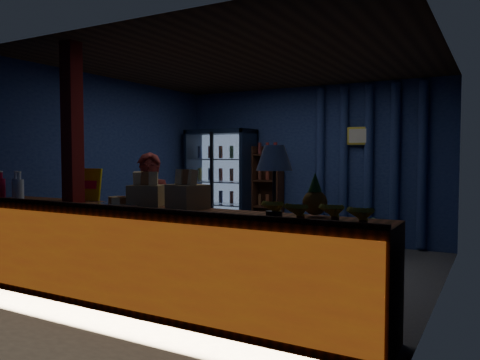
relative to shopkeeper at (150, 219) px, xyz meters
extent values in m
plane|color=#515154|center=(0.56, 1.27, -0.74)|extent=(4.60, 4.60, 0.00)
plane|color=navy|center=(0.56, 3.47, 0.56)|extent=(4.60, 0.00, 4.60)
plane|color=navy|center=(0.56, -0.93, 0.56)|extent=(4.60, 0.00, 4.60)
plane|color=navy|center=(-1.74, 1.27, 0.56)|extent=(0.00, 4.40, 4.40)
plane|color=navy|center=(2.86, 1.27, 0.56)|extent=(0.00, 4.40, 4.40)
plane|color=#472D19|center=(0.56, 1.27, 1.86)|extent=(4.60, 4.60, 0.00)
cube|color=brown|center=(0.56, -0.63, -0.26)|extent=(4.40, 0.55, 0.95)
cube|color=red|center=(0.56, -0.92, -0.26)|extent=(4.35, 0.02, 0.81)
cube|color=#3C1E13|center=(0.56, -0.90, 0.23)|extent=(4.40, 0.04, 0.04)
cube|color=maroon|center=(-0.49, -0.63, 0.56)|extent=(0.16, 0.16, 2.60)
cube|color=black|center=(-0.99, 3.39, 0.21)|extent=(1.20, 0.06, 1.90)
cube|color=black|center=(-1.56, 3.12, 0.21)|extent=(0.06, 0.60, 1.90)
cube|color=black|center=(-0.42, 3.12, 0.21)|extent=(0.06, 0.60, 1.90)
cube|color=black|center=(-0.99, 3.12, 1.12)|extent=(1.20, 0.60, 0.08)
cube|color=black|center=(-0.99, 3.12, -0.70)|extent=(1.20, 0.60, 0.08)
cube|color=#99B2D8|center=(-0.99, 3.34, 0.21)|extent=(1.08, 0.02, 1.74)
cube|color=white|center=(-0.99, 2.84, 0.21)|extent=(1.12, 0.02, 1.78)
cube|color=black|center=(-0.99, 2.82, 0.21)|extent=(0.05, 0.05, 1.80)
cube|color=silver|center=(-0.99, 3.12, -0.57)|extent=(1.08, 0.48, 0.02)
cylinder|color=#9D3716|center=(-1.44, 3.12, -0.44)|extent=(0.07, 0.07, 0.22)
cylinder|color=#175F1B|center=(-1.21, 3.12, -0.44)|extent=(0.07, 0.07, 0.22)
cylinder|color=#B09D1B|center=(-0.99, 3.12, -0.44)|extent=(0.07, 0.07, 0.22)
cylinder|color=navy|center=(-0.76, 3.12, -0.44)|extent=(0.07, 0.07, 0.22)
cylinder|color=maroon|center=(-0.54, 3.12, -0.44)|extent=(0.07, 0.07, 0.22)
cube|color=silver|center=(-0.99, 3.12, -0.17)|extent=(1.08, 0.48, 0.02)
cylinder|color=#175F1B|center=(-1.44, 3.12, -0.04)|extent=(0.07, 0.07, 0.22)
cylinder|color=#B09D1B|center=(-1.21, 3.12, -0.04)|extent=(0.07, 0.07, 0.22)
cylinder|color=navy|center=(-0.99, 3.12, -0.04)|extent=(0.07, 0.07, 0.22)
cylinder|color=maroon|center=(-0.76, 3.12, -0.04)|extent=(0.07, 0.07, 0.22)
cylinder|color=#9D3716|center=(-0.54, 3.12, -0.04)|extent=(0.07, 0.07, 0.22)
cube|color=silver|center=(-0.99, 3.12, 0.23)|extent=(1.08, 0.48, 0.02)
cylinder|color=#B09D1B|center=(-1.44, 3.12, 0.36)|extent=(0.07, 0.07, 0.22)
cylinder|color=navy|center=(-1.21, 3.12, 0.36)|extent=(0.07, 0.07, 0.22)
cylinder|color=maroon|center=(-0.99, 3.12, 0.36)|extent=(0.07, 0.07, 0.22)
cylinder|color=#9D3716|center=(-0.76, 3.12, 0.36)|extent=(0.07, 0.07, 0.22)
cylinder|color=#175F1B|center=(-0.54, 3.12, 0.36)|extent=(0.07, 0.07, 0.22)
cube|color=silver|center=(-0.99, 3.12, 0.63)|extent=(1.08, 0.48, 0.02)
cylinder|color=navy|center=(-1.44, 3.12, 0.76)|extent=(0.07, 0.07, 0.22)
cylinder|color=maroon|center=(-1.21, 3.12, 0.76)|extent=(0.07, 0.07, 0.22)
cylinder|color=#9D3716|center=(-0.99, 3.12, 0.76)|extent=(0.07, 0.07, 0.22)
cylinder|color=#175F1B|center=(-0.76, 3.12, 0.76)|extent=(0.07, 0.07, 0.22)
cylinder|color=#B09D1B|center=(-0.54, 3.12, 0.76)|extent=(0.07, 0.07, 0.22)
cube|color=#3C1E13|center=(-0.14, 3.42, 0.06)|extent=(0.50, 0.02, 1.60)
cube|color=#3C1E13|center=(-0.37, 3.29, 0.06)|extent=(0.03, 0.28, 1.60)
cube|color=#3C1E13|center=(0.10, 3.29, 0.06)|extent=(0.03, 0.28, 1.60)
cube|color=#3C1E13|center=(-0.14, 3.29, -0.64)|extent=(0.46, 0.26, 0.02)
cube|color=#3C1E13|center=(-0.14, 3.29, -0.19)|extent=(0.46, 0.26, 0.02)
cube|color=#3C1E13|center=(-0.14, 3.29, 0.26)|extent=(0.46, 0.26, 0.02)
cube|color=#3C1E13|center=(-0.14, 3.29, 0.71)|extent=(0.46, 0.26, 0.02)
cylinder|color=navy|center=(0.76, 3.41, 0.56)|extent=(0.14, 0.14, 2.50)
cylinder|color=navy|center=(1.16, 3.41, 0.56)|extent=(0.14, 0.14, 2.50)
cylinder|color=navy|center=(1.56, 3.41, 0.56)|extent=(0.14, 0.14, 2.50)
cylinder|color=navy|center=(1.96, 3.41, 0.56)|extent=(0.14, 0.14, 2.50)
cylinder|color=navy|center=(2.36, 3.41, 0.56)|extent=(0.14, 0.14, 2.50)
cube|color=gold|center=(1.41, 3.37, 1.01)|extent=(0.36, 0.03, 0.28)
cube|color=silver|center=(1.41, 3.35, 1.01)|extent=(0.30, 0.01, 0.22)
imported|color=maroon|center=(0.00, 0.00, 0.00)|extent=(0.63, 0.52, 1.47)
imported|color=#56AC65|center=(1.59, 2.70, -0.47)|extent=(0.75, 0.75, 0.53)
cube|color=#3C1E13|center=(0.97, 2.63, -0.48)|extent=(0.60, 0.47, 0.51)
cylinder|color=#3C1E13|center=(0.97, 2.63, -0.18)|extent=(0.10, 0.10, 0.10)
cube|color=yellow|center=(-0.58, -0.42, 0.39)|extent=(0.45, 0.17, 0.35)
cube|color=red|center=(-0.58, -0.44, 0.39)|extent=(0.37, 0.10, 0.09)
cylinder|color=red|center=(-1.57, -0.71, 0.33)|extent=(0.10, 0.10, 0.23)
cylinder|color=red|center=(-1.57, -0.71, 0.48)|extent=(0.04, 0.04, 0.09)
cylinder|color=white|center=(-1.57, -0.71, 0.52)|extent=(0.05, 0.05, 0.02)
cylinder|color=silver|center=(-1.40, -0.63, 0.33)|extent=(0.10, 0.10, 0.23)
cylinder|color=silver|center=(-1.40, -0.63, 0.48)|extent=(0.04, 0.04, 0.09)
cylinder|color=white|center=(-1.40, -0.63, 0.52)|extent=(0.05, 0.05, 0.02)
cylinder|color=silver|center=(-1.24, -0.71, 0.33)|extent=(0.10, 0.10, 0.23)
cylinder|color=silver|center=(-1.24, -0.71, 0.48)|extent=(0.04, 0.04, 0.09)
cylinder|color=white|center=(-1.24, -0.71, 0.52)|extent=(0.05, 0.05, 0.02)
cube|color=#A38A4E|center=(0.39, -0.51, 0.31)|extent=(0.39, 0.35, 0.20)
cube|color=gold|center=(0.32, -0.54, 0.48)|extent=(0.10, 0.08, 0.13)
cube|color=#CA5425|center=(0.39, -0.51, 0.48)|extent=(0.10, 0.08, 0.13)
cube|color=gold|center=(0.46, -0.49, 0.48)|extent=(0.10, 0.08, 0.13)
cube|color=#A38A4E|center=(0.85, -0.47, 0.32)|extent=(0.41, 0.37, 0.22)
cube|color=gold|center=(0.77, -0.45, 0.50)|extent=(0.10, 0.08, 0.14)
cube|color=#CA5425|center=(0.85, -0.47, 0.50)|extent=(0.10, 0.08, 0.14)
cube|color=gold|center=(0.93, -0.50, 0.50)|extent=(0.10, 0.08, 0.14)
cylinder|color=silver|center=(0.17, -0.58, 0.23)|extent=(0.52, 0.52, 0.03)
cube|color=gold|center=(0.27, -0.58, 0.27)|extent=(0.11, 0.08, 0.06)
cube|color=#CA5425|center=(0.24, -0.51, 0.27)|extent=(0.13, 0.13, 0.06)
cube|color=gold|center=(0.17, -0.48, 0.27)|extent=(0.08, 0.11, 0.06)
cube|color=#CA5425|center=(0.10, -0.51, 0.27)|extent=(0.13, 0.13, 0.06)
cube|color=gold|center=(0.07, -0.58, 0.27)|extent=(0.11, 0.08, 0.06)
cube|color=#CA5425|center=(0.10, -0.65, 0.27)|extent=(0.13, 0.13, 0.06)
cube|color=gold|center=(0.17, -0.68, 0.27)|extent=(0.08, 0.11, 0.06)
cube|color=#CA5425|center=(0.24, -0.65, 0.27)|extent=(0.13, 0.13, 0.06)
cylinder|color=black|center=(1.80, -0.62, 0.24)|extent=(0.13, 0.13, 0.04)
cylinder|color=black|center=(1.80, -0.62, 0.44)|extent=(0.03, 0.03, 0.40)
cone|color=white|center=(1.80, -0.62, 0.68)|extent=(0.29, 0.29, 0.20)
sphere|color=#905B1A|center=(2.09, -0.46, 0.32)|extent=(0.20, 0.20, 0.20)
cone|color=#1F5B20|center=(2.09, -0.46, 0.49)|extent=(0.11, 0.11, 0.16)
camera|label=1|loc=(3.37, -4.01, 0.70)|focal=35.00mm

